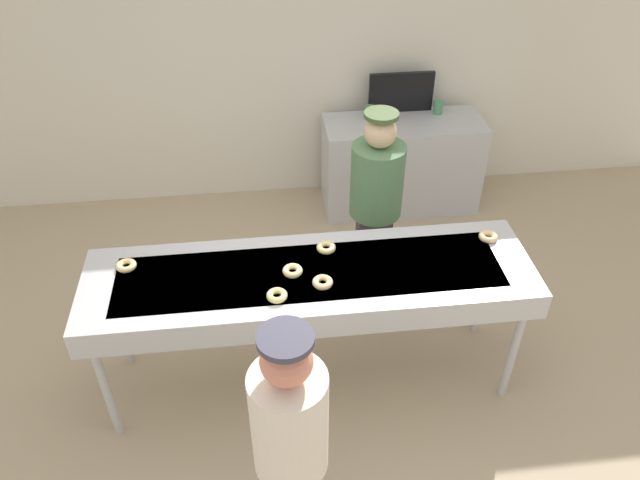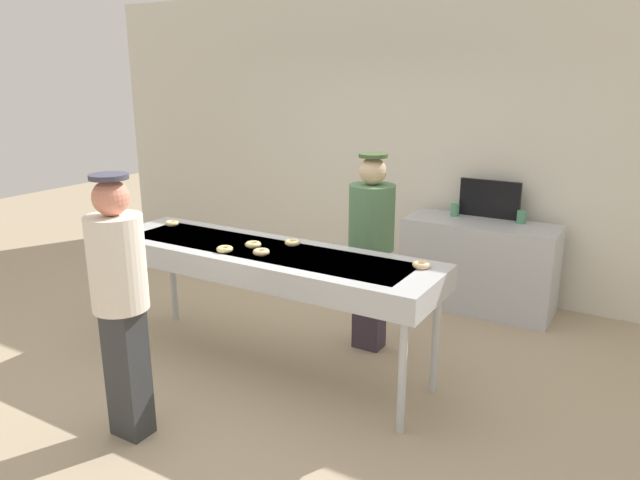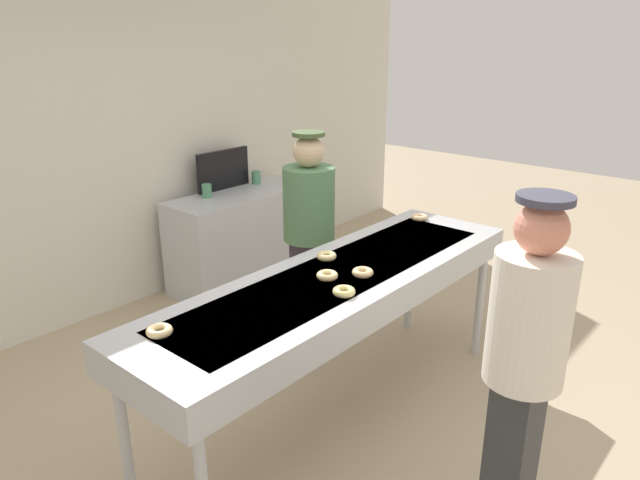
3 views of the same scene
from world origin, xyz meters
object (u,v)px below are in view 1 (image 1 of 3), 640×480
at_px(prep_counter, 401,164).
at_px(paper_cup_1, 438,107).
at_px(plain_donut_2, 323,282).
at_px(worker_baker, 376,201).
at_px(plain_donut_1, 326,248).
at_px(customer_waiting, 291,448).
at_px(menu_display, 401,92).
at_px(paper_cup_0, 370,112).
at_px(fryer_conveyor, 310,283).
at_px(plain_donut_3, 277,295).
at_px(plain_donut_0, 293,270).
at_px(plain_donut_5, 126,266).
at_px(plain_donut_4, 488,237).

distance_m(prep_counter, paper_cup_1, 0.62).
bearing_deg(plain_donut_2, paper_cup_1, 59.84).
xyz_separation_m(worker_baker, prep_counter, (0.53, 1.34, -0.53)).
height_order(plain_donut_1, customer_waiting, customer_waiting).
distance_m(plain_donut_1, menu_display, 2.30).
xyz_separation_m(prep_counter, menu_display, (0.00, 0.23, 0.63)).
relative_size(plain_donut_2, worker_baker, 0.07).
distance_m(paper_cup_0, menu_display, 0.35).
bearing_deg(paper_cup_0, menu_display, 21.67).
relative_size(fryer_conveyor, plain_donut_1, 22.43).
distance_m(worker_baker, menu_display, 1.66).
distance_m(plain_donut_1, paper_cup_0, 2.07).
xyz_separation_m(plain_donut_1, plain_donut_3, (-0.34, -0.41, 0.00)).
relative_size(paper_cup_1, menu_display, 0.21).
xyz_separation_m(plain_donut_0, plain_donut_3, (-0.11, -0.21, 0.00)).
xyz_separation_m(plain_donut_5, worker_baker, (1.67, 0.56, -0.03)).
bearing_deg(menu_display, fryer_conveyor, -115.20).
bearing_deg(customer_waiting, menu_display, 62.91).
bearing_deg(menu_display, plain_donut_2, -112.78).
bearing_deg(menu_display, plain_donut_4, -86.91).
relative_size(plain_donut_1, plain_donut_4, 1.00).
distance_m(plain_donut_4, paper_cup_0, 2.03).
bearing_deg(plain_donut_3, prep_counter, 60.35).
distance_m(plain_donut_0, plain_donut_1, 0.30).
height_order(worker_baker, paper_cup_1, worker_baker).
xyz_separation_m(plain_donut_2, prep_counter, (1.02, 2.19, -0.56)).
distance_m(plain_donut_1, plain_donut_2, 0.33).
height_order(plain_donut_1, paper_cup_0, plain_donut_1).
bearing_deg(plain_donut_4, plain_donut_1, 179.45).
relative_size(plain_donut_1, paper_cup_1, 1.00).
bearing_deg(plain_donut_5, fryer_conveyor, -8.61).
bearing_deg(customer_waiting, plain_donut_2, 68.80).
distance_m(customer_waiting, menu_display, 3.73).
bearing_deg(fryer_conveyor, prep_counter, 62.39).
bearing_deg(paper_cup_1, paper_cup_0, -177.09).
bearing_deg(fryer_conveyor, plain_donut_3, -135.75).
height_order(plain_donut_0, plain_donut_1, same).
relative_size(plain_donut_1, menu_display, 0.21).
xyz_separation_m(fryer_conveyor, menu_display, (1.08, 2.29, 0.18)).
bearing_deg(plain_donut_2, prep_counter, 65.10).
height_order(plain_donut_0, paper_cup_1, plain_donut_0).
relative_size(plain_donut_5, worker_baker, 0.07).
distance_m(worker_baker, customer_waiting, 2.08).
bearing_deg(fryer_conveyor, plain_donut_0, 177.95).
height_order(paper_cup_0, menu_display, menu_display).
bearing_deg(worker_baker, plain_donut_5, 16.54).
xyz_separation_m(worker_baker, paper_cup_1, (0.87, 1.48, -0.02)).
bearing_deg(plain_donut_0, plain_donut_1, 40.48).
relative_size(plain_donut_0, prep_counter, 0.09).
height_order(plain_donut_5, customer_waiting, customer_waiting).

